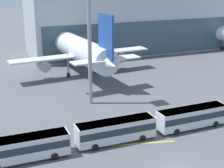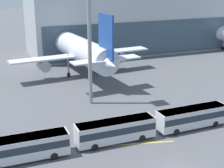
# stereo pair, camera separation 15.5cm
# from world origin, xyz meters

# --- Properties ---
(airliner_at_gate_far) EXTENTS (33.95, 36.44, 15.61)m
(airliner_at_gate_far) POSITION_xyz_m (1.67, 45.74, 5.91)
(airliner_at_gate_far) COLOR silver
(airliner_at_gate_far) RESTS_ON ground_plane
(shuttle_bus_0) EXTENTS (11.59, 2.84, 3.25)m
(shuttle_bus_0) POSITION_xyz_m (-16.76, 9.87, 1.91)
(shuttle_bus_0) COLOR silver
(shuttle_bus_0) RESTS_ON ground_plane
(shuttle_bus_1) EXTENTS (11.61, 2.89, 3.25)m
(shuttle_bus_1) POSITION_xyz_m (-3.94, 10.28, 1.91)
(shuttle_bus_1) COLOR silver
(shuttle_bus_1) RESTS_ON ground_plane
(shuttle_bus_2) EXTENTS (11.64, 3.01, 3.25)m
(shuttle_bus_2) POSITION_xyz_m (8.89, 10.32, 1.91)
(shuttle_bus_2) COLOR silver
(shuttle_bus_2) RESTS_ON ground_plane
(floodlight_mast) EXTENTS (2.70, 2.70, 27.06)m
(floodlight_mast) POSITION_xyz_m (-2.39, 26.23, 16.92)
(floodlight_mast) COLOR gray
(floodlight_mast) RESTS_ON ground_plane
(lane_stripe_2) EXTENTS (7.76, 1.14, 0.01)m
(lane_stripe_2) POSITION_xyz_m (12.15, 14.14, 0.00)
(lane_stripe_2) COLOR yellow
(lane_stripe_2) RESTS_ON ground_plane
(lane_stripe_4) EXTENTS (11.26, 2.89, 0.01)m
(lane_stripe_4) POSITION_xyz_m (-1.65, 8.68, 0.00)
(lane_stripe_4) COLOR yellow
(lane_stripe_4) RESTS_ON ground_plane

